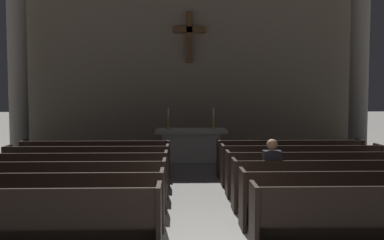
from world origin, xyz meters
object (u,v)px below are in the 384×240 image
object	(u,v)px
pew_right_row_2	(357,199)
pew_right_row_6	(290,158)
pew_left_row_3	(63,186)
pew_left_row_6	(96,159)
pew_left_row_4	(77,175)
column_right_third	(359,67)
pew_left_row_5	(88,166)
pew_right_row_3	(333,184)
pew_left_row_2	(45,201)
candlestick_left	(168,122)
candlestick_right	(214,122)
pew_right_row_5	(301,165)
pew_left_row_1	(21,221)
column_left_third	(18,67)
pew_right_row_4	(315,173)
altar	(191,144)
lone_worshipper	(271,173)

from	to	relation	value
pew_right_row_2	pew_right_row_6	size ratio (longest dim) A/B	1.00
pew_left_row_3	pew_left_row_6	world-z (taller)	same
pew_left_row_4	column_right_third	xyz separation A→B (m)	(7.95, 5.26, 2.47)
pew_left_row_5	pew_right_row_3	size ratio (longest dim) A/B	1.00
pew_left_row_2	pew_right_row_2	world-z (taller)	same
pew_left_row_2	pew_left_row_3	world-z (taller)	same
candlestick_left	candlestick_right	bearing A→B (deg)	0.00
pew_left_row_5	pew_right_row_5	world-z (taller)	same
pew_left_row_1	pew_right_row_2	world-z (taller)	same
column_right_third	candlestick_left	bearing A→B (deg)	-174.13
column_left_third	candlestick_right	bearing A→B (deg)	-5.87
pew_right_row_5	pew_right_row_4	bearing A→B (deg)	-90.00
pew_right_row_4	pew_left_row_3	bearing A→B (deg)	-167.83
pew_left_row_5	candlestick_left	size ratio (longest dim) A/B	5.65
pew_left_row_3	pew_right_row_6	size ratio (longest dim) A/B	1.00
pew_left_row_6	altar	world-z (taller)	altar
pew_left_row_4	candlestick_right	distance (m)	5.65
pew_left_row_4	candlestick_left	distance (m)	5.00
altar	candlestick_right	distance (m)	0.98
pew_left_row_1	pew_left_row_5	bearing A→B (deg)	90.00
pew_left_row_4	pew_left_row_5	distance (m)	1.06
pew_left_row_4	pew_right_row_3	xyz separation A→B (m)	(4.90, -1.06, 0.00)
column_left_third	candlestick_left	distance (m)	5.14
lone_worshipper	pew_right_row_6	bearing A→B (deg)	69.96
pew_left_row_1	pew_right_row_5	size ratio (longest dim) A/B	1.00
pew_left_row_5	column_left_third	size ratio (longest dim) A/B	0.61
column_right_third	pew_right_row_5	bearing A→B (deg)	-125.89
pew_left_row_3	pew_left_row_4	bearing A→B (deg)	90.00
pew_left_row_6	pew_right_row_5	world-z (taller)	same
pew_left_row_6	altar	bearing A→B (deg)	45.70
pew_right_row_6	candlestick_right	distance (m)	3.15
pew_right_row_2	column_left_third	distance (m)	11.12
column_right_third	pew_right_row_3	bearing A→B (deg)	-115.72
pew_right_row_5	pew_left_row_3	bearing A→B (deg)	-156.67
pew_left_row_2	pew_right_row_2	bearing A→B (deg)	0.00
candlestick_right	lone_worshipper	distance (m)	5.70
pew_right_row_6	column_left_third	bearing A→B (deg)	158.38
altar	candlestick_right	size ratio (longest dim) A/B	3.36
column_left_third	pew_right_row_4	bearing A→B (deg)	-33.52
altar	candlestick_right	xyz separation A→B (m)	(0.70, 0.00, 0.68)
pew_right_row_4	altar	size ratio (longest dim) A/B	1.68
pew_left_row_1	pew_right_row_4	xyz separation A→B (m)	(4.90, 3.17, 0.00)
column_right_third	lone_worshipper	world-z (taller)	column_right_third
pew_left_row_1	pew_right_row_3	bearing A→B (deg)	23.33
pew_left_row_3	candlestick_left	world-z (taller)	candlestick_left
pew_right_row_5	candlestick_right	world-z (taller)	candlestick_right
pew_left_row_2	pew_right_row_6	world-z (taller)	same
pew_right_row_3	candlestick_left	distance (m)	6.54
pew_left_row_6	candlestick_right	distance (m)	4.10
pew_right_row_3	column_left_third	world-z (taller)	column_left_third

